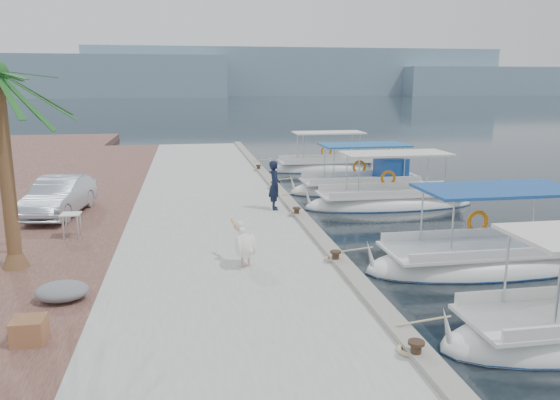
# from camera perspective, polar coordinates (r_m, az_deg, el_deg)

# --- Properties ---
(ground) EXTENTS (400.00, 400.00, 0.00)m
(ground) POSITION_cam_1_polar(r_m,az_deg,el_deg) (17.50, 3.83, -4.46)
(ground) COLOR black
(ground) RESTS_ON ground
(concrete_quay) EXTENTS (6.00, 40.00, 0.50)m
(concrete_quay) POSITION_cam_1_polar(r_m,az_deg,el_deg) (21.84, -6.92, -0.48)
(concrete_quay) COLOR #A4A49E
(concrete_quay) RESTS_ON ground
(quay_curb) EXTENTS (0.44, 40.00, 0.12)m
(quay_curb) POSITION_cam_1_polar(r_m,az_deg,el_deg) (22.08, 0.28, 0.56)
(quay_curb) COLOR gray
(quay_curb) RESTS_ON concrete_quay
(cobblestone_strip) EXTENTS (4.00, 40.00, 0.50)m
(cobblestone_strip) POSITION_cam_1_polar(r_m,az_deg,el_deg) (22.19, -19.92, -0.94)
(cobblestone_strip) COLOR brown
(cobblestone_strip) RESTS_ON ground
(distant_hills) EXTENTS (330.00, 60.00, 18.00)m
(distant_hills) POSITION_cam_1_polar(r_m,az_deg,el_deg) (220.38, -0.96, 12.84)
(distant_hills) COLOR #758FA2
(distant_hills) RESTS_ON ground
(fishing_caique_b) EXTENTS (7.02, 2.48, 2.83)m
(fishing_caique_b) POSITION_cam_1_polar(r_m,az_deg,el_deg) (16.22, 20.81, -6.15)
(fishing_caique_b) COLOR white
(fishing_caique_b) RESTS_ON ground
(fishing_caique_c) EXTENTS (7.20, 2.21, 2.83)m
(fishing_caique_c) POSITION_cam_1_polar(r_m,az_deg,el_deg) (22.95, 11.36, -0.34)
(fishing_caique_c) COLOR white
(fishing_caique_c) RESTS_ON ground
(fishing_caique_d) EXTENTS (6.66, 2.28, 2.83)m
(fishing_caique_d) POSITION_cam_1_polar(r_m,az_deg,el_deg) (25.79, 8.54, 1.29)
(fishing_caique_d) COLOR white
(fishing_caique_d) RESTS_ON ground
(fishing_caique_e) EXTENTS (6.65, 2.12, 2.83)m
(fishing_caique_e) POSITION_cam_1_polar(r_m,az_deg,el_deg) (31.88, 4.74, 3.33)
(fishing_caique_e) COLOR white
(fishing_caique_e) RESTS_ON ground
(mooring_bollards) EXTENTS (0.28, 20.28, 0.33)m
(mooring_bollards) POSITION_cam_1_polar(r_m,az_deg,el_deg) (18.67, 1.75, -1.18)
(mooring_bollards) COLOR black
(mooring_bollards) RESTS_ON concrete_quay
(pelican) EXTENTS (0.65, 1.42, 1.10)m
(pelican) POSITION_cam_1_polar(r_m,az_deg,el_deg) (13.62, -3.69, -4.65)
(pelican) COLOR tan
(pelican) RESTS_ON concrete_quay
(fisherman) EXTENTS (0.44, 0.66, 1.78)m
(fisherman) POSITION_cam_1_polar(r_m,az_deg,el_deg) (19.63, -0.57, 1.56)
(fisherman) COLOR black
(fisherman) RESTS_ON concrete_quay
(parked_car) EXTENTS (1.96, 4.17, 1.32)m
(parked_car) POSITION_cam_1_polar(r_m,az_deg,el_deg) (20.29, -22.07, 0.36)
(parked_car) COLOR #A8B2C0
(parked_car) RESTS_ON cobblestone_strip
(wooden_crate) EXTENTS (0.55, 0.55, 0.44)m
(wooden_crate) POSITION_cam_1_polar(r_m,az_deg,el_deg) (10.85, -24.73, -12.26)
(wooden_crate) COLOR brown
(wooden_crate) RESTS_ON cobblestone_strip
(tarp_bundle) EXTENTS (1.10, 0.90, 0.40)m
(tarp_bundle) POSITION_cam_1_polar(r_m,az_deg,el_deg) (12.52, -21.82, -8.84)
(tarp_bundle) COLOR slate
(tarp_bundle) RESTS_ON cobblestone_strip
(folding_table) EXTENTS (0.55, 0.55, 0.73)m
(folding_table) POSITION_cam_1_polar(r_m,az_deg,el_deg) (17.24, -20.98, -2.00)
(folding_table) COLOR silver
(folding_table) RESTS_ON cobblestone_strip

